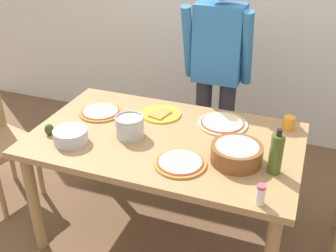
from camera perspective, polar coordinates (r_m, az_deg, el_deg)
name	(u,v)px	position (r m, az deg, el deg)	size (l,w,h in m)	color
ground	(165,232)	(2.91, -0.36, -14.57)	(8.00, 8.00, 0.00)	brown
dining_table	(165,150)	(2.50, -0.40, -3.35)	(1.60, 0.96, 0.76)	#A37A4C
person_cook	(217,69)	(3.00, 6.87, 7.94)	(0.49, 0.25, 1.62)	#2D2D38
pizza_raw_on_board	(223,123)	(2.60, 7.62, 0.36)	(0.31, 0.31, 0.02)	beige
pizza_cooked_on_tray	(101,112)	(2.76, -9.39, 1.95)	(0.29, 0.29, 0.02)	#C67A33
pizza_second_cooked	(180,163)	(2.20, 1.72, -5.15)	(0.29, 0.29, 0.02)	#C67A33
plate_with_slice	(161,114)	(2.70, -0.98, 1.68)	(0.26, 0.26, 0.02)	gold
popcorn_bowl	(237,152)	(2.22, 9.56, -3.58)	(0.28, 0.28, 0.11)	brown
mixing_bowl_steel	(71,136)	(2.45, -13.42, -1.37)	(0.20, 0.20, 0.08)	#B7B7BC
olive_oil_bottle	(276,154)	(2.15, 14.84, -3.75)	(0.07, 0.07, 0.26)	#47561E
steel_pot	(130,126)	(2.44, -5.36, -0.06)	(0.17, 0.17, 0.13)	#B7B7BC
cup_orange	(289,123)	(2.62, 16.51, 0.40)	(0.07, 0.07, 0.09)	orange
salt_shaker	(261,195)	(1.96, 12.79, -9.30)	(0.04, 0.04, 0.11)	white
avocado	(49,129)	(2.56, -16.22, -0.47)	(0.06, 0.06, 0.07)	#2D4219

